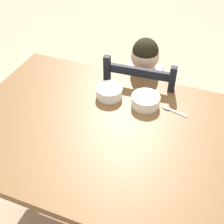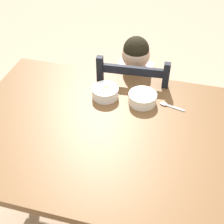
# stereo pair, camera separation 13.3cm
# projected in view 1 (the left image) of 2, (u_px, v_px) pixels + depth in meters

# --- Properties ---
(ground_plane) EXTENTS (8.00, 8.00, 0.00)m
(ground_plane) POSITION_uv_depth(u_px,v_px,m) (105.00, 210.00, 2.00)
(ground_plane) COLOR tan
(dining_table) EXTENTS (1.41, 0.99, 0.75)m
(dining_table) POSITION_uv_depth(u_px,v_px,m) (103.00, 141.00, 1.57)
(dining_table) COLOR brown
(dining_table) RESTS_ON ground
(dining_chair) EXTENTS (0.45, 0.45, 0.91)m
(dining_chair) POSITION_uv_depth(u_px,v_px,m) (140.00, 109.00, 2.08)
(dining_chair) COLOR black
(dining_chair) RESTS_ON ground
(child_figure) EXTENTS (0.32, 0.31, 0.96)m
(child_figure) POSITION_uv_depth(u_px,v_px,m) (141.00, 88.00, 1.95)
(child_figure) COLOR silver
(child_figure) RESTS_ON ground
(bowl_of_peas) EXTENTS (0.15, 0.15, 0.06)m
(bowl_of_peas) POSITION_uv_depth(u_px,v_px,m) (146.00, 100.00, 1.62)
(bowl_of_peas) COLOR white
(bowl_of_peas) RESTS_ON dining_table
(bowl_of_carrots) EXTENTS (0.15, 0.15, 0.06)m
(bowl_of_carrots) POSITION_uv_depth(u_px,v_px,m) (109.00, 92.00, 1.67)
(bowl_of_carrots) COLOR white
(bowl_of_carrots) RESTS_ON dining_table
(spoon) EXTENTS (0.14, 0.05, 0.01)m
(spoon) POSITION_uv_depth(u_px,v_px,m) (170.00, 109.00, 1.60)
(spoon) COLOR silver
(spoon) RESTS_ON dining_table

